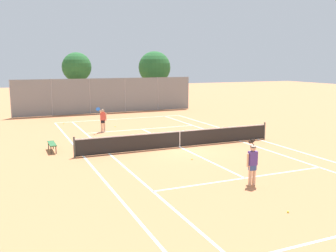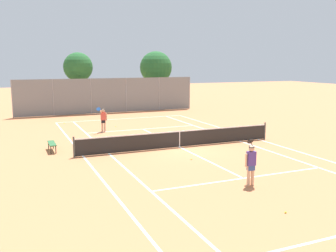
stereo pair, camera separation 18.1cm
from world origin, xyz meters
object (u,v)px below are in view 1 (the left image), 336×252
(loose_tennis_ball_3, at_px, (63,124))
(tree_behind_left, at_px, (77,68))
(tennis_net, at_px, (180,138))
(loose_tennis_ball_4, at_px, (192,159))
(player_far_left, at_px, (103,119))
(loose_tennis_ball_0, at_px, (140,139))
(player_near_side, at_px, (252,162))
(tree_behind_right, at_px, (155,68))
(loose_tennis_ball_2, at_px, (288,212))
(loose_tennis_ball_1, at_px, (115,127))
(courtside_bench, at_px, (52,144))

(loose_tennis_ball_3, bearing_deg, tree_behind_left, 70.46)
(tennis_net, distance_m, loose_tennis_ball_4, 2.95)
(player_far_left, distance_m, loose_tennis_ball_4, 9.68)
(player_far_left, bearing_deg, loose_tennis_ball_0, -68.31)
(player_far_left, bearing_deg, player_near_side, -79.36)
(player_far_left, distance_m, loose_tennis_ball_0, 4.01)
(loose_tennis_ball_4, bearing_deg, tree_behind_right, 73.09)
(loose_tennis_ball_0, height_order, tree_behind_left, tree_behind_left)
(player_far_left, distance_m, loose_tennis_ball_3, 5.04)
(loose_tennis_ball_0, relative_size, tree_behind_right, 0.01)
(player_far_left, xyz_separation_m, loose_tennis_ball_0, (1.44, -3.63, -0.89))
(player_near_side, distance_m, loose_tennis_ball_2, 2.98)
(player_far_left, xyz_separation_m, loose_tennis_ball_1, (1.29, 1.53, -0.89))
(tree_behind_left, bearing_deg, tennis_net, -82.12)
(loose_tennis_ball_2, bearing_deg, loose_tennis_ball_0, 92.47)
(tennis_net, relative_size, tree_behind_left, 2.08)
(loose_tennis_ball_4, bearing_deg, loose_tennis_ball_1, 94.82)
(player_near_side, xyz_separation_m, loose_tennis_ball_0, (-1.15, 10.18, -0.89))
(player_near_side, distance_m, loose_tennis_ball_1, 15.41)
(tree_behind_left, bearing_deg, courtside_bench, -105.09)
(loose_tennis_ball_1, xyz_separation_m, loose_tennis_ball_4, (0.92, -10.91, 0.00))
(loose_tennis_ball_4, relative_size, tree_behind_right, 0.01)
(loose_tennis_ball_3, distance_m, tree_behind_right, 14.22)
(tree_behind_left, bearing_deg, player_far_left, -91.90)
(tennis_net, xyz_separation_m, player_near_side, (-0.27, -7.26, 0.42))
(loose_tennis_ball_0, relative_size, tree_behind_left, 0.01)
(loose_tennis_ball_2, distance_m, loose_tennis_ball_4, 7.21)
(player_near_side, height_order, loose_tennis_ball_2, player_near_side)
(loose_tennis_ball_2, xyz_separation_m, loose_tennis_ball_4, (0.21, 7.20, 0.00))
(loose_tennis_ball_4, height_order, tree_behind_right, tree_behind_right)
(player_far_left, height_order, loose_tennis_ball_2, player_far_left)
(loose_tennis_ball_0, bearing_deg, loose_tennis_ball_4, -82.37)
(loose_tennis_ball_0, distance_m, loose_tennis_ball_4, 5.80)
(loose_tennis_ball_3, height_order, tree_behind_right, tree_behind_right)
(loose_tennis_ball_0, distance_m, tree_behind_right, 18.28)
(loose_tennis_ball_1, relative_size, tree_behind_left, 0.01)
(loose_tennis_ball_4, xyz_separation_m, courtside_bench, (-6.20, 4.65, 0.38))
(loose_tennis_ball_0, xyz_separation_m, tree_behind_right, (7.44, 16.17, 4.17))
(loose_tennis_ball_3, distance_m, tree_behind_left, 8.49)
(tennis_net, relative_size, player_far_left, 6.76)
(tree_behind_left, bearing_deg, loose_tennis_ball_1, -84.73)
(player_far_left, relative_size, tree_behind_right, 0.30)
(loose_tennis_ball_1, relative_size, loose_tennis_ball_4, 1.00)
(player_far_left, distance_m, loose_tennis_ball_2, 16.73)
(player_far_left, xyz_separation_m, courtside_bench, (-3.98, -4.73, -0.52))
(loose_tennis_ball_0, xyz_separation_m, courtside_bench, (-5.42, -1.10, 0.38))
(loose_tennis_ball_3, xyz_separation_m, tree_behind_right, (10.96, 8.05, 4.17))
(tennis_net, relative_size, player_near_side, 6.76)
(tennis_net, height_order, player_far_left, player_far_left)
(tennis_net, distance_m, loose_tennis_ball_1, 8.24)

